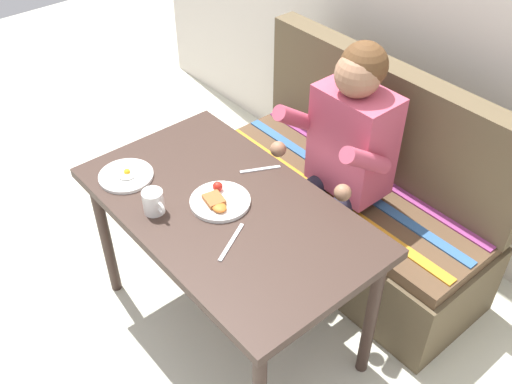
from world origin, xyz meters
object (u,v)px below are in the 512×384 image
at_px(couch, 352,201).
at_px(coffee_mug, 154,202).
at_px(plate_breakfast, 219,201).
at_px(knife, 231,242).
at_px(plate_eggs, 126,176).
at_px(person, 341,150).
at_px(table, 227,222).
at_px(fork, 260,169).

height_order(couch, coffee_mug, couch).
distance_m(plate_breakfast, knife, 0.22).
relative_size(plate_breakfast, plate_eggs, 1.06).
distance_m(person, knife, 0.71).
relative_size(table, couch, 0.83).
bearing_deg(person, table, -94.06).
distance_m(table, fork, 0.28).
distance_m(couch, plate_eggs, 1.12).
bearing_deg(plate_eggs, fork, 55.04).
distance_m(table, couch, 0.83).
xyz_separation_m(plate_breakfast, knife, (0.20, -0.10, -0.01)).
distance_m(plate_breakfast, fork, 0.26).
bearing_deg(coffee_mug, couch, 81.39).
bearing_deg(coffee_mug, fork, 82.62).
bearing_deg(table, fork, 109.69).
bearing_deg(person, plate_eggs, -119.32).
xyz_separation_m(person, plate_eggs, (-0.44, -0.79, -0.00)).
bearing_deg(plate_breakfast, person, 83.09).
relative_size(couch, person, 1.19).
xyz_separation_m(plate_breakfast, plate_eggs, (-0.37, -0.19, -0.00)).
relative_size(table, knife, 6.00).
bearing_deg(couch, table, -90.00).
bearing_deg(fork, coffee_mug, -70.54).
bearing_deg(person, coffee_mug, -103.25).
distance_m(couch, knife, 0.97).
xyz_separation_m(couch, plate_breakfast, (-0.03, -0.77, 0.41)).
distance_m(coffee_mug, fork, 0.48).
bearing_deg(table, knife, -32.37).
bearing_deg(knife, plate_breakfast, 125.95).
bearing_deg(plate_breakfast, coffee_mug, -118.87).
bearing_deg(couch, person, -76.53).
xyz_separation_m(fork, knife, (0.25, -0.35, 0.00)).
xyz_separation_m(person, coffee_mug, (-0.19, -0.81, 0.04)).
xyz_separation_m(couch, coffee_mug, (-0.15, -0.99, 0.45)).
distance_m(plate_breakfast, plate_eggs, 0.42).
height_order(person, fork, person).
xyz_separation_m(couch, plate_eggs, (-0.40, -0.96, 0.41)).
bearing_deg(knife, person, 72.36).
height_order(plate_eggs, fork, plate_eggs).
xyz_separation_m(coffee_mug, fork, (0.06, 0.47, -0.05)).
bearing_deg(coffee_mug, table, 56.26).
bearing_deg(table, plate_breakfast, -165.01).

